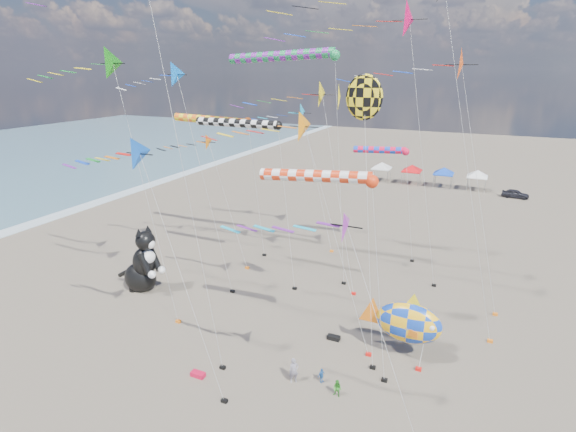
% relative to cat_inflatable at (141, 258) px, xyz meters
% --- Properties ---
extents(delta_kite_0, '(10.93, 2.31, 17.53)m').
position_rel_cat_inflatable_xyz_m(delta_kite_0, '(12.99, 6.59, 13.14)').
color(delta_kite_0, yellow).
rests_on(delta_kite_0, ground).
extents(delta_kite_1, '(11.77, 2.33, 19.81)m').
position_rel_cat_inflatable_xyz_m(delta_kite_1, '(1.64, -3.15, 15.40)').
color(delta_kite_1, '#158314').
rests_on(delta_kite_1, ground).
extents(delta_kite_2, '(9.88, 1.93, 15.03)m').
position_rel_cat_inflatable_xyz_m(delta_kite_2, '(8.81, -9.00, 10.80)').
color(delta_kite_2, blue).
rests_on(delta_kite_2, ground).
extents(delta_kite_3, '(15.65, 3.08, 23.51)m').
position_rel_cat_inflatable_xyz_m(delta_kite_3, '(18.41, 10.98, 18.79)').
color(delta_kite_3, '#D60950').
rests_on(delta_kite_3, ground).
extents(delta_kite_4, '(9.42, 2.08, 18.90)m').
position_rel_cat_inflatable_xyz_m(delta_kite_4, '(3.28, 2.70, 14.61)').
color(delta_kite_4, blue).
rests_on(delta_kite_4, ground).
extents(delta_kite_6, '(10.82, 1.65, 12.48)m').
position_rel_cat_inflatable_xyz_m(delta_kite_6, '(19.09, -8.68, 8.28)').
color(delta_kite_6, purple).
rests_on(delta_kite_6, ground).
extents(delta_kite_7, '(9.11, 1.71, 12.63)m').
position_rel_cat_inflatable_xyz_m(delta_kite_7, '(1.86, 7.39, 8.43)').
color(delta_kite_7, orange).
rests_on(delta_kite_7, ground).
extents(delta_kite_8, '(11.79, 2.17, 15.95)m').
position_rel_cat_inflatable_xyz_m(delta_kite_8, '(14.86, -1.24, 11.61)').
color(delta_kite_8, orange).
rests_on(delta_kite_8, ground).
extents(delta_kite_10, '(12.06, 2.46, 19.82)m').
position_rel_cat_inflatable_xyz_m(delta_kite_10, '(23.57, 7.88, 15.36)').
color(delta_kite_10, '#E34A15').
rests_on(delta_kite_10, ground).
extents(delta_kite_11, '(11.31, 2.12, 15.12)m').
position_rel_cat_inflatable_xyz_m(delta_kite_11, '(6.89, 14.69, 10.80)').
color(delta_kite_11, '#1B99CD').
rests_on(delta_kite_11, ground).
extents(windsock_0, '(9.25, 0.72, 14.36)m').
position_rel_cat_inflatable_xyz_m(windsock_0, '(6.97, 5.39, 10.98)').
color(windsock_0, black).
rests_on(windsock_0, ground).
extents(windsock_1, '(8.31, 0.73, 12.80)m').
position_rel_cat_inflatable_xyz_m(windsock_1, '(17.28, -3.41, 9.42)').
color(windsock_1, red).
rests_on(windsock_1, ground).
extents(windsock_2, '(10.84, 0.85, 19.64)m').
position_rel_cat_inflatable_xyz_m(windsock_2, '(9.82, 8.12, 16.20)').
color(windsock_2, '#188544').
rests_on(windsock_2, ground).
extents(windsock_3, '(9.94, 0.83, 13.88)m').
position_rel_cat_inflatable_xyz_m(windsock_3, '(0.90, 10.86, 10.47)').
color(windsock_3, '#FF6115').
rests_on(windsock_3, ground).
extents(windsock_4, '(6.61, 0.69, 11.22)m').
position_rel_cat_inflatable_xyz_m(windsock_4, '(16.54, 15.63, 7.84)').
color(windsock_4, '#F0103C').
rests_on(windsock_4, ground).
extents(angelfish_kite, '(3.74, 3.02, 17.97)m').
position_rel_cat_inflatable_xyz_m(angelfish_kite, '(18.55, -0.51, 13.56)').
color(angelfish_kite, yellow).
rests_on(angelfish_kite, ground).
extents(cat_inflatable, '(4.56, 2.60, 5.89)m').
position_rel_cat_inflatable_xyz_m(cat_inflatable, '(0.00, 0.00, 0.00)').
color(cat_inflatable, black).
rests_on(cat_inflatable, ground).
extents(fish_inflatable, '(5.58, 2.03, 4.79)m').
position_rel_cat_inflatable_xyz_m(fish_inflatable, '(22.39, -0.46, -0.30)').
color(fish_inflatable, '#123CB4').
rests_on(fish_inflatable, ground).
extents(person_adult, '(0.71, 0.66, 1.63)m').
position_rel_cat_inflatable_xyz_m(person_adult, '(16.66, -5.73, -2.13)').
color(person_adult, gray).
rests_on(person_adult, ground).
extents(child_green, '(0.59, 0.49, 1.09)m').
position_rel_cat_inflatable_xyz_m(child_green, '(19.49, -5.87, -2.40)').
color(child_green, '#2C8F23').
rests_on(child_green, ground).
extents(child_blue, '(0.46, 0.61, 0.96)m').
position_rel_cat_inflatable_xyz_m(child_blue, '(18.21, -5.05, -2.47)').
color(child_blue, '#2664B1').
rests_on(child_blue, ground).
extents(kite_bag_0, '(0.90, 0.44, 0.30)m').
position_rel_cat_inflatable_xyz_m(kite_bag_0, '(11.03, -7.73, -2.80)').
color(kite_bag_0, red).
rests_on(kite_bag_0, ground).
extents(kite_bag_1, '(0.90, 0.44, 0.30)m').
position_rel_cat_inflatable_xyz_m(kite_bag_1, '(17.42, -0.43, -2.80)').
color(kite_bag_1, black).
rests_on(kite_bag_1, ground).
extents(tent_row, '(19.20, 4.20, 3.80)m').
position_rel_cat_inflatable_xyz_m(tent_row, '(16.99, 47.58, 0.20)').
color(tent_row, silver).
rests_on(tent_row, ground).
extents(parked_car, '(3.83, 1.86, 1.26)m').
position_rel_cat_inflatable_xyz_m(parked_car, '(30.03, 45.58, -2.32)').
color(parked_car, '#26262D').
rests_on(parked_car, ground).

